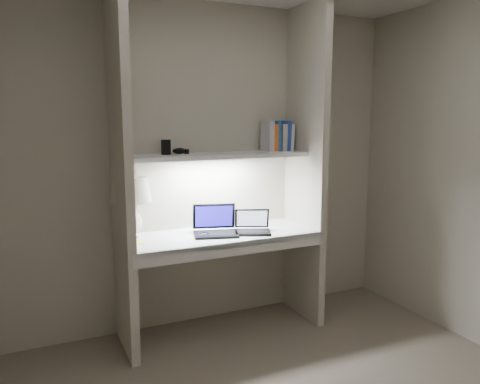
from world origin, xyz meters
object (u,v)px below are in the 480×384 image
laptop_main (215,227)px  speaker (229,218)px  book_row (277,137)px  table_lamp (131,197)px  laptop_netbook (252,227)px

laptop_main → speaker: bearing=56.8°
laptop_main → book_row: book_row is taller
table_lamp → speaker: (0.77, 0.01, -0.23)m
table_lamp → speaker: bearing=0.8°
laptop_main → book_row: (0.60, 0.15, 0.66)m
table_lamp → laptop_netbook: 0.93m
laptop_netbook → speaker: (-0.09, 0.24, 0.03)m
laptop_netbook → speaker: laptop_netbook is taller
table_lamp → book_row: 1.26m
table_lamp → laptop_netbook: table_lamp is taller
laptop_netbook → speaker: size_ratio=2.39×
table_lamp → book_row: size_ratio=1.81×
table_lamp → laptop_main: size_ratio=1.15×
speaker → book_row: (0.42, -0.01, 0.64)m
laptop_main → book_row: bearing=29.4°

